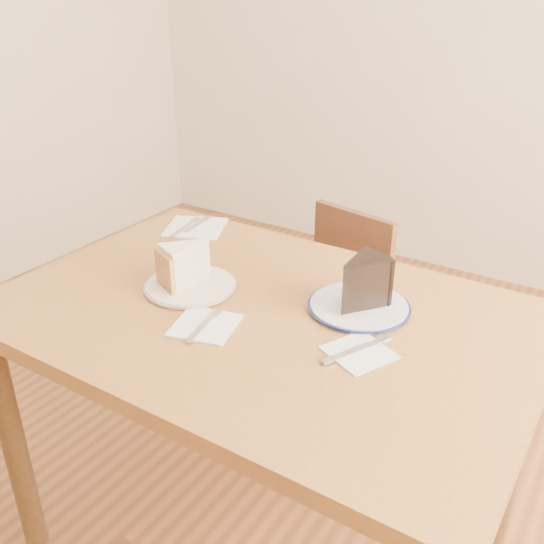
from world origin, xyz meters
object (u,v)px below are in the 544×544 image
at_px(table, 262,347).
at_px(plate_cream, 190,286).
at_px(plate_navy, 359,306).
at_px(carrot_cake, 189,265).
at_px(chocolate_cake, 360,286).
at_px(chair_far, 328,313).

distance_m(table, plate_cream, 0.23).
xyz_separation_m(table, plate_navy, (0.18, 0.12, 0.10)).
xyz_separation_m(plate_cream, carrot_cake, (-0.01, 0.01, 0.05)).
bearing_deg(table, chocolate_cake, 30.27).
height_order(chair_far, plate_navy, plate_navy).
distance_m(carrot_cake, chocolate_cake, 0.41).
xyz_separation_m(carrot_cake, chocolate_cake, (0.40, 0.11, 0.01)).
height_order(plate_cream, plate_navy, same).
height_order(carrot_cake, chocolate_cake, chocolate_cake).
relative_size(plate_cream, chocolate_cake, 1.90).
relative_size(table, chocolate_cake, 10.80).
xyz_separation_m(table, chair_far, (-0.13, 0.59, -0.24)).
distance_m(plate_navy, chocolate_cake, 0.06).
bearing_deg(chair_far, table, 113.75).
distance_m(chair_far, plate_cream, 0.69).
distance_m(plate_cream, plate_navy, 0.41).
bearing_deg(table, plate_navy, 34.16).
height_order(plate_cream, carrot_cake, carrot_cake).
relative_size(chair_far, chocolate_cake, 6.66).
height_order(table, carrot_cake, carrot_cake).
distance_m(plate_cream, carrot_cake, 0.05).
relative_size(carrot_cake, chocolate_cake, 1.03).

